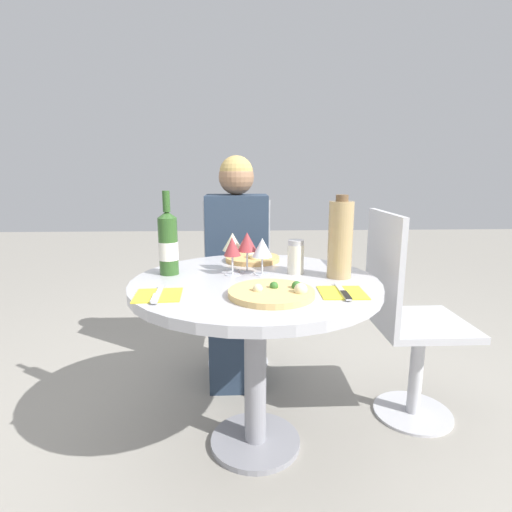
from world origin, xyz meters
TOP-DOWN VIEW (x-y plane):
  - ground_plane at (0.00, 0.00)m, footprint 12.00×12.00m
  - dining_table at (0.00, 0.00)m, footprint 0.93×0.93m
  - chair_behind_diner at (-0.07, 0.78)m, footprint 0.39×0.39m
  - seated_diner at (-0.07, 0.63)m, footprint 0.33×0.46m
  - chair_empty_side at (0.67, 0.18)m, footprint 0.39×0.39m
  - pizza_large at (0.05, -0.20)m, footprint 0.28×0.28m
  - pizza_small_far at (0.00, 0.32)m, footprint 0.24×0.24m
  - wine_bottle at (-0.34, 0.10)m, footprint 0.08×0.08m
  - tall_carafe at (0.32, 0.02)m, footprint 0.09×0.09m
  - sugar_shaker at (0.16, 0.09)m, footprint 0.06×0.06m
  - wine_glass_front_right at (0.03, 0.07)m, footprint 0.08×0.08m
  - wine_glass_front_left at (-0.09, 0.07)m, footprint 0.07×0.07m
  - wine_glass_center at (-0.03, 0.11)m, footprint 0.08×0.08m
  - wine_glass_back_left at (-0.09, 0.16)m, footprint 0.08×0.08m
  - place_setting_left at (-0.33, -0.19)m, footprint 0.16×0.19m
  - place_setting_right at (0.28, -0.19)m, footprint 0.15×0.19m

SIDE VIEW (x-z plane):
  - ground_plane at x=0.00m, z-range 0.00..0.00m
  - chair_behind_diner at x=-0.07m, z-range -0.01..0.92m
  - chair_empty_side at x=0.67m, z-range -0.01..0.92m
  - seated_diner at x=-0.07m, z-range -0.06..1.13m
  - dining_table at x=0.00m, z-range 0.24..0.94m
  - place_setting_left at x=-0.33m, z-range 0.70..0.71m
  - place_setting_right at x=0.28m, z-range 0.70..0.71m
  - pizza_large at x=0.05m, z-range 0.69..0.74m
  - pizza_small_far at x=0.00m, z-range 0.69..0.74m
  - sugar_shaker at x=0.16m, z-range 0.70..0.84m
  - wine_glass_front_right at x=0.03m, z-range 0.74..0.88m
  - wine_glass_front_left at x=-0.09m, z-range 0.74..0.89m
  - wine_glass_back_left at x=-0.09m, z-range 0.74..0.90m
  - wine_glass_center at x=-0.03m, z-range 0.74..0.91m
  - wine_bottle at x=-0.34m, z-range 0.66..0.99m
  - tall_carafe at x=0.32m, z-range 0.69..1.01m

